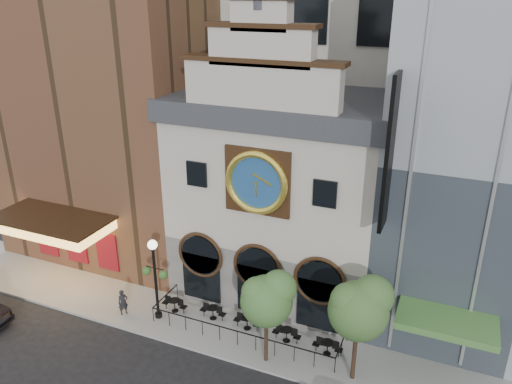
{
  "coord_description": "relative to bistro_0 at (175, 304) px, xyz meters",
  "views": [
    {
      "loc": [
        9.35,
        -18.26,
        17.79
      ],
      "look_at": [
        -0.97,
        6.0,
        7.04
      ],
      "focal_mm": 35.0,
      "sensor_mm": 36.0,
      "label": 1
    }
  ],
  "objects": [
    {
      "name": "bistro_4",
      "position": [
        9.28,
        -0.12,
        0.0
      ],
      "size": [
        1.58,
        0.68,
        0.9
      ],
      "color": "black",
      "rests_on": "sidewalk"
    },
    {
      "name": "cafe_railing",
      "position": [
        4.69,
        -0.01,
        -0.01
      ],
      "size": [
        10.6,
        2.6,
        0.9
      ],
      "primitive_type": null,
      "color": "black",
      "rests_on": "sidewalk"
    },
    {
      "name": "bistro_1",
      "position": [
        2.41,
        0.24,
        0.0
      ],
      "size": [
        1.58,
        0.68,
        0.9
      ],
      "color": "black",
      "rests_on": "sidewalk"
    },
    {
      "name": "pedestrian",
      "position": [
        -2.6,
        -1.39,
        0.32
      ],
      "size": [
        0.64,
        0.68,
        1.57
      ],
      "primitive_type": "imported",
      "rotation": [
        0.0,
        0.0,
        0.94
      ],
      "color": "black",
      "rests_on": "sidewalk"
    },
    {
      "name": "tree_right",
      "position": [
        10.92,
        -1.25,
        3.67
      ],
      "size": [
        2.93,
        2.82,
        5.64
      ],
      "color": "#382619",
      "rests_on": "sidewalk"
    },
    {
      "name": "lamppost",
      "position": [
        -0.57,
        -0.86,
        2.63
      ],
      "size": [
        1.6,
        0.55,
        5.0
      ],
      "rotation": [
        0.0,
        0.0,
        0.01
      ],
      "color": "black",
      "rests_on": "sidewalk"
    },
    {
      "name": "clock_building",
      "position": [
        4.69,
        5.31,
        6.07
      ],
      "size": [
        12.6,
        8.78,
        18.65
      ],
      "color": "#605E5B",
      "rests_on": "ground"
    },
    {
      "name": "sidewalk",
      "position": [
        4.69,
        -0.01,
        -0.54
      ],
      "size": [
        44.0,
        5.0,
        0.15
      ],
      "primitive_type": "cube",
      "color": "gray",
      "rests_on": "ground"
    },
    {
      "name": "bistro_2",
      "position": [
        4.6,
        0.16,
        0.0
      ],
      "size": [
        1.58,
        0.68,
        0.9
      ],
      "color": "black",
      "rests_on": "sidewalk"
    },
    {
      "name": "ground",
      "position": [
        4.69,
        -2.51,
        -0.61
      ],
      "size": [
        120.0,
        120.0,
        0.0
      ],
      "primitive_type": "plane",
      "color": "black",
      "rests_on": "ground"
    },
    {
      "name": "tree_left",
      "position": [
        6.56,
        -1.74,
        3.32
      ],
      "size": [
        2.68,
        2.58,
        5.16
      ],
      "color": "#382619",
      "rests_on": "sidewalk"
    },
    {
      "name": "bistro_0",
      "position": [
        0.0,
        0.0,
        0.0
      ],
      "size": [
        1.58,
        0.68,
        0.9
      ],
      "color": "black",
      "rests_on": "sidewalk"
    },
    {
      "name": "theater_building",
      "position": [
        -8.31,
        7.45,
        11.99
      ],
      "size": [
        14.0,
        15.6,
        25.0
      ],
      "color": "brown",
      "rests_on": "ground"
    },
    {
      "name": "bistro_3",
      "position": [
        6.98,
        0.03,
        0.0
      ],
      "size": [
        1.58,
        0.68,
        0.9
      ],
      "color": "black",
      "rests_on": "sidewalk"
    }
  ]
}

